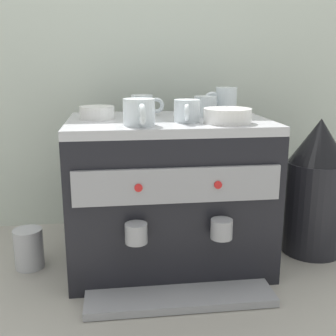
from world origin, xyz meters
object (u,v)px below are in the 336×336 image
at_px(ceramic_cup_2, 225,101).
at_px(ceramic_cup_4, 187,111).
at_px(ceramic_bowl_0, 97,113).
at_px(coffee_grinder, 316,188).
at_px(ceramic_bowl_1, 227,116).
at_px(ceramic_cup_1, 143,105).
at_px(ceramic_cup_0, 206,106).
at_px(ceramic_cup_3, 139,112).
at_px(milk_pitcher, 29,248).
at_px(espresso_machine, 168,193).

height_order(ceramic_cup_2, ceramic_cup_4, ceramic_cup_2).
distance_m(ceramic_cup_2, ceramic_bowl_0, 0.39).
relative_size(ceramic_bowl_0, coffee_grinder, 0.23).
bearing_deg(ceramic_bowl_1, coffee_grinder, 17.09).
bearing_deg(ceramic_cup_1, ceramic_cup_0, -12.87).
bearing_deg(ceramic_cup_0, ceramic_cup_2, 31.44).
height_order(ceramic_cup_3, ceramic_bowl_0, ceramic_cup_3).
height_order(ceramic_bowl_0, ceramic_bowl_1, ceramic_bowl_1).
bearing_deg(milk_pitcher, coffee_grinder, -0.48).
bearing_deg(ceramic_cup_3, ceramic_cup_0, 37.41).
relative_size(ceramic_cup_2, ceramic_bowl_1, 0.85).
bearing_deg(ceramic_cup_3, milk_pitcher, 159.05).
relative_size(ceramic_cup_0, milk_pitcher, 0.74).
relative_size(ceramic_cup_2, ceramic_cup_3, 0.90).
xyz_separation_m(ceramic_cup_0, ceramic_cup_1, (-0.18, 0.04, 0.00)).
bearing_deg(ceramic_bowl_1, ceramic_cup_4, 163.92).
xyz_separation_m(espresso_machine, ceramic_cup_0, (0.12, 0.04, 0.25)).
relative_size(ceramic_bowl_0, ceramic_bowl_1, 0.77).
height_order(ceramic_cup_0, ceramic_bowl_1, ceramic_cup_0).
height_order(coffee_grinder, milk_pitcher, coffee_grinder).
relative_size(ceramic_cup_0, ceramic_cup_2, 0.81).
height_order(ceramic_cup_2, milk_pitcher, ceramic_cup_2).
height_order(ceramic_bowl_0, milk_pitcher, ceramic_bowl_0).
distance_m(ceramic_cup_1, ceramic_cup_3, 0.20).
height_order(ceramic_cup_2, ceramic_bowl_0, ceramic_cup_2).
xyz_separation_m(espresso_machine, ceramic_cup_2, (0.19, 0.08, 0.26)).
bearing_deg(ceramic_cup_0, ceramic_cup_1, 167.13).
relative_size(ceramic_cup_3, ceramic_bowl_0, 1.21).
height_order(ceramic_cup_1, ceramic_cup_2, ceramic_cup_2).
xyz_separation_m(ceramic_cup_1, ceramic_cup_4, (0.11, -0.15, -0.00)).
relative_size(espresso_machine, ceramic_cup_1, 5.74).
xyz_separation_m(ceramic_bowl_0, ceramic_bowl_1, (0.35, -0.13, 0.00)).
bearing_deg(ceramic_cup_4, ceramic_cup_1, 125.14).
distance_m(ceramic_cup_2, ceramic_cup_4, 0.21).
distance_m(ceramic_cup_2, ceramic_bowl_1, 0.19).
bearing_deg(espresso_machine, ceramic_cup_3, -127.21).
distance_m(espresso_machine, ceramic_bowl_0, 0.31).
bearing_deg(ceramic_cup_1, ceramic_cup_4, -54.86).
bearing_deg(ceramic_bowl_0, ceramic_cup_1, 20.81).
bearing_deg(coffee_grinder, ceramic_cup_2, 163.67).
distance_m(ceramic_cup_3, coffee_grinder, 0.62).
relative_size(ceramic_bowl_0, milk_pitcher, 0.83).
xyz_separation_m(ceramic_cup_0, coffee_grinder, (0.35, -0.04, -0.26)).
bearing_deg(espresso_machine, ceramic_cup_1, 127.86).
bearing_deg(ceramic_bowl_0, ceramic_bowl_1, -20.49).
bearing_deg(ceramic_cup_1, ceramic_bowl_0, -159.19).
xyz_separation_m(ceramic_cup_3, coffee_grinder, (0.56, 0.12, -0.26)).
bearing_deg(coffee_grinder, ceramic_cup_3, -168.04).
bearing_deg(espresso_machine, ceramic_cup_0, 19.24).
bearing_deg(ceramic_bowl_1, espresso_machine, 146.06).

